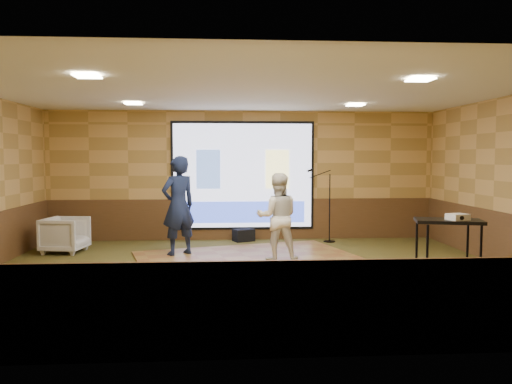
{
  "coord_description": "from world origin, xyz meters",
  "views": [
    {
      "loc": [
        -0.45,
        -8.13,
        1.93
      ],
      "look_at": [
        0.13,
        0.82,
        1.3
      ],
      "focal_mm": 35.0,
      "sensor_mm": 36.0,
      "label": 1
    }
  ],
  "objects": [
    {
      "name": "downlight_se",
      "position": [
        2.2,
        -1.5,
        2.97
      ],
      "size": [
        0.32,
        0.32,
        0.02
      ],
      "primitive_type": "cube",
      "color": "#FFECBF",
      "rests_on": "room_shell"
    },
    {
      "name": "projector",
      "position": [
        2.99,
        -1.05,
        1.05
      ],
      "size": [
        0.33,
        0.3,
        0.09
      ],
      "primitive_type": "cube",
      "rotation": [
        0.0,
        0.0,
        0.28
      ],
      "color": "silver",
      "rests_on": "av_table"
    },
    {
      "name": "ground",
      "position": [
        0.0,
        0.0,
        0.0
      ],
      "size": [
        9.0,
        9.0,
        0.0
      ],
      "primitive_type": "plane",
      "color": "#363D1B",
      "rests_on": "ground"
    },
    {
      "name": "player_left",
      "position": [
        -1.33,
        1.59,
        0.99
      ],
      "size": [
        0.84,
        0.77,
        1.92
      ],
      "primitive_type": "imported",
      "rotation": [
        0.0,
        0.0,
        3.74
      ],
      "color": "#121B3A",
      "rests_on": "dance_floor"
    },
    {
      "name": "mic_stand",
      "position": [
        1.9,
        3.01,
        0.49
      ],
      "size": [
        0.65,
        0.27,
        1.67
      ],
      "rotation": [
        0.0,
        0.0,
        -0.4
      ],
      "color": "black",
      "rests_on": "ground"
    },
    {
      "name": "downlight_ne",
      "position": [
        2.2,
        1.8,
        2.97
      ],
      "size": [
        0.32,
        0.32,
        0.02
      ],
      "primitive_type": "cube",
      "color": "#FFECBF",
      "rests_on": "room_shell"
    },
    {
      "name": "banquet_chair",
      "position": [
        -3.65,
        2.08,
        0.36
      ],
      "size": [
        0.9,
        0.89,
        0.72
      ],
      "primitive_type": "imported",
      "rotation": [
        0.0,
        0.0,
        1.42
      ],
      "color": "gray",
      "rests_on": "ground"
    },
    {
      "name": "wainscot_front",
      "position": [
        0.0,
        -3.48,
        0.47
      ],
      "size": [
        9.0,
        0.04,
        0.95
      ],
      "primitive_type": "cube",
      "color": "#4D3319",
      "rests_on": "ground"
    },
    {
      "name": "dance_floor",
      "position": [
        0.07,
        1.02,
        0.01
      ],
      "size": [
        4.76,
        4.09,
        0.03
      ],
      "primitive_type": "cube",
      "rotation": [
        0.0,
        0.0,
        0.28
      ],
      "color": "olive",
      "rests_on": "ground"
    },
    {
      "name": "downlight_sw",
      "position": [
        -2.2,
        -1.5,
        2.97
      ],
      "size": [
        0.32,
        0.32,
        0.02
      ],
      "primitive_type": "cube",
      "color": "#FFECBF",
      "rests_on": "room_shell"
    },
    {
      "name": "wainscot_back",
      "position": [
        0.0,
        3.48,
        0.47
      ],
      "size": [
        9.0,
        0.04,
        0.95
      ],
      "primitive_type": "cube",
      "color": "#4D3319",
      "rests_on": "ground"
    },
    {
      "name": "duffel_bag",
      "position": [
        0.0,
        3.21,
        0.14
      ],
      "size": [
        0.53,
        0.46,
        0.28
      ],
      "primitive_type": "cube",
      "rotation": [
        0.0,
        0.0,
        0.42
      ],
      "color": "black",
      "rests_on": "ground"
    },
    {
      "name": "projector_screen",
      "position": [
        0.0,
        3.44,
        1.47
      ],
      "size": [
        3.32,
        0.06,
        2.52
      ],
      "color": "black",
      "rests_on": "room_shell"
    },
    {
      "name": "av_table",
      "position": [
        2.9,
        -0.96,
        0.71
      ],
      "size": [
        0.95,
        0.5,
        1.0
      ],
      "rotation": [
        0.0,
        0.0,
        -0.25
      ],
      "color": "black",
      "rests_on": "ground"
    },
    {
      "name": "room_shell",
      "position": [
        0.0,
        0.0,
        2.09
      ],
      "size": [
        9.04,
        7.04,
        3.02
      ],
      "color": "tan",
      "rests_on": "ground"
    },
    {
      "name": "downlight_nw",
      "position": [
        -2.2,
        1.8,
        2.97
      ],
      "size": [
        0.32,
        0.32,
        0.02
      ],
      "primitive_type": "cube",
      "color": "#FFECBF",
      "rests_on": "room_shell"
    },
    {
      "name": "player_right",
      "position": [
        0.53,
        0.9,
        0.83
      ],
      "size": [
        0.81,
        0.64,
        1.61
      ],
      "primitive_type": "imported",
      "rotation": [
        0.0,
        0.0,
        3.1
      ],
      "color": "beige",
      "rests_on": "dance_floor"
    }
  ]
}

